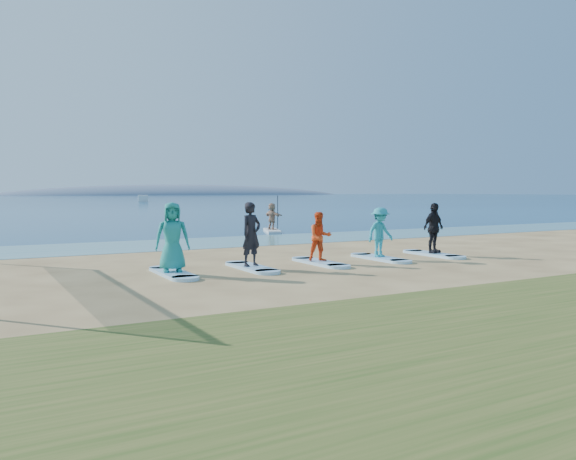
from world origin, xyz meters
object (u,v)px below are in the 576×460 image
surfboard_2 (320,262)px  surfboard_3 (380,258)px  paddleboard (272,231)px  student_4 (434,228)px  paddleboarder (272,216)px  student_0 (172,237)px  student_3 (380,232)px  surfboard_4 (433,254)px  surfboard_1 (251,267)px  boat_offshore_b (143,202)px  surfboard_0 (173,273)px  student_2 (320,237)px  student_1 (251,234)px

surfboard_2 → surfboard_3: (2.34, 0.00, 0.00)m
paddleboard → student_4: 12.99m
paddleboarder → surfboard_3: (-2.68, -12.95, -0.81)m
student_0 → student_4: size_ratio=1.07×
student_3 → paddleboard: bearing=71.2°
student_0 → surfboard_3: student_0 is taller
surfboard_4 → surfboard_1: bearing=180.0°
surfboard_3 → surfboard_4: same height
paddleboarder → surfboard_4: paddleboarder is taller
surfboard_1 → student_4: 7.07m
paddleboard → boat_offshore_b: bearing=100.9°
surfboard_0 → student_2: size_ratio=1.45×
student_1 → student_3: student_1 is taller
surfboard_0 → student_2: (4.68, 0.00, 0.81)m
paddleboarder → boat_offshore_b: paddleboarder is taller
student_3 → surfboard_1: bearing=172.9°
boat_offshore_b → surfboard_4: bearing=-85.3°
student_2 → surfboard_3: (2.34, 0.00, -0.81)m
student_2 → boat_offshore_b: bearing=92.2°
surfboard_2 → student_3: size_ratio=1.35×
student_0 → student_2: bearing=13.0°
student_1 → surfboard_3: size_ratio=0.84×
student_3 → boat_offshore_b: bearing=72.7°
surfboard_2 → student_3: bearing=0.0°
surfboard_2 → surfboard_4: (4.68, 0.00, 0.00)m
surfboard_1 → surfboard_3: (4.68, 0.00, 0.00)m
surfboard_0 → student_1: size_ratio=1.19×
paddleboarder → student_0: 16.17m
surfboard_1 → student_1: student_1 is taller
surfboard_4 → student_3: bearing=180.0°
student_2 → surfboard_4: 4.74m
boat_offshore_b → student_2: size_ratio=3.69×
surfboard_2 → surfboard_1: bearing=180.0°
boat_offshore_b → student_4: bearing=-85.3°
paddleboard → paddleboarder: paddleboarder is taller
student_0 → student_1: size_ratio=1.01×
student_1 → student_3: 4.68m
surfboard_2 → student_2: bearing=0.0°
boat_offshore_b → surfboard_2: size_ratio=2.55×
boat_offshore_b → surfboard_1: boat_offshore_b is taller
paddleboarder → surfboard_2: size_ratio=0.67×
paddleboard → student_4: size_ratio=1.71×
surfboard_1 → student_4: student_4 is taller
student_0 → student_3: bearing=13.0°
paddleboarder → surfboard_2: (-5.02, -12.95, -0.81)m
surfboard_3 → student_0: bearing=180.0°
surfboard_0 → surfboard_1: size_ratio=1.00×
surfboard_3 → paddleboarder: bearing=78.3°
surfboard_1 → paddleboarder: bearing=60.4°
surfboard_2 → surfboard_3: 2.34m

